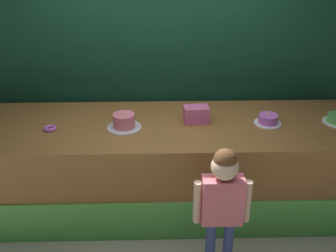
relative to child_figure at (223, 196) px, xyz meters
The scene contains 8 objects.
ground_plane 0.97m from the child_figure, 140.03° to the left, with size 12.00×12.00×0.00m, color #ADA38E.
stage_platform 1.10m from the child_figure, 116.21° to the left, with size 4.04×1.14×0.91m.
curtain_backdrop 1.87m from the child_figure, 106.12° to the left, with size 4.53×0.08×3.17m, color #113823.
child_figure is the anchor object (origin of this frame).
pink_box 1.03m from the child_figure, 97.06° to the left, with size 0.23×0.15×0.16m, color pink.
donut 1.73m from the child_figure, 150.28° to the left, with size 0.12×0.12×0.04m, color #CC66D8.
cake_center_left 1.22m from the child_figure, 132.45° to the left, with size 0.32×0.32×0.18m.
cake_center_right 1.11m from the child_figure, 58.96° to the left, with size 0.26×0.26×0.14m.
Camera 1 is at (-0.02, -2.91, 2.61)m, focal length 43.14 mm.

